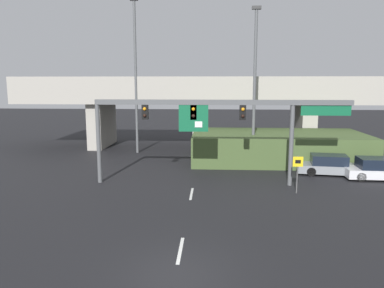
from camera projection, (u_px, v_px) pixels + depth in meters
ground_plane at (176, 271)px, 13.20m from camera, size 160.00×160.00×0.00m
lane_markings at (195, 178)px, 26.08m from camera, size 0.14×40.46×0.01m
signal_gantry at (213, 116)px, 23.74m from camera, size 16.28×0.44×5.49m
speed_limit_sign at (298, 169)px, 22.20m from camera, size 0.60×0.11×2.29m
highway_light_pole_near at (136, 74)px, 34.21m from camera, size 0.70×0.36×13.99m
highway_light_pole_far at (255, 83)px, 29.57m from camera, size 0.70×0.36×12.35m
overpass_bridge at (201, 100)px, 37.79m from camera, size 36.24×7.32×7.10m
grass_embankment at (278, 147)px, 31.54m from camera, size 14.26×7.13×2.38m
parked_sedan_near_right at (330, 165)px, 26.94m from camera, size 4.94×2.37×1.43m
parked_sedan_mid_right at (376, 169)px, 25.61m from camera, size 4.32×2.06×1.48m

